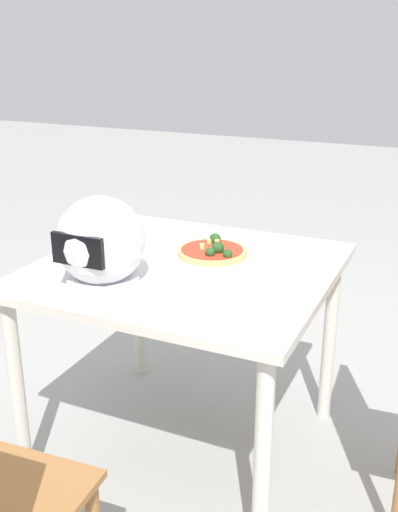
% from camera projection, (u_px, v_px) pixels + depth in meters
% --- Properties ---
extents(ground_plane, '(14.00, 14.00, 0.00)m').
position_uv_depth(ground_plane, '(187.00, 445.00, 2.30)').
color(ground_plane, '#9E9E99').
extents(dining_table, '(0.97, 0.92, 0.73)m').
position_uv_depth(dining_table, '(186.00, 290.00, 2.08)').
color(dining_table, beige).
rests_on(dining_table, ground).
extents(pizza_plate, '(0.29, 0.29, 0.01)m').
position_uv_depth(pizza_plate, '(212.00, 256.00, 2.12)').
color(pizza_plate, white).
rests_on(pizza_plate, dining_table).
extents(pizza, '(0.24, 0.24, 0.06)m').
position_uv_depth(pizza, '(213.00, 251.00, 2.11)').
color(pizza, tan).
rests_on(pizza, pizza_plate).
extents(motorcycle_helmet, '(0.28, 0.28, 0.28)m').
position_uv_depth(motorcycle_helmet, '(101.00, 242.00, 1.87)').
color(motorcycle_helmet, silver).
rests_on(motorcycle_helmet, dining_table).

